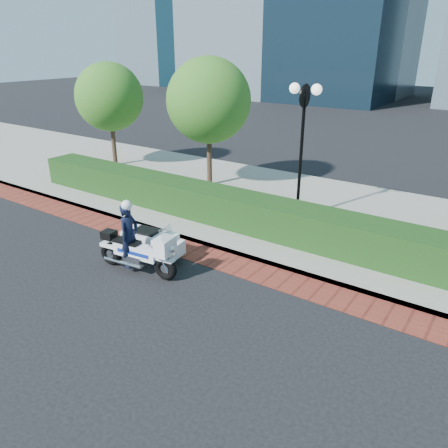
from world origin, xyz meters
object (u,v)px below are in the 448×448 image
Objects in this scene: tree_a at (109,97)px; police_motorcycle at (142,243)px; tree_b at (209,101)px; lamppost at (303,131)px.

tree_a is 10.57m from police_motorcycle.
tree_b is 2.06× the size of police_motorcycle.
lamppost is at bearing -16.11° from tree_b.
tree_a reaches higher than lamppost.
tree_b reaches higher than police_motorcycle.
police_motorcycle is (2.52, -6.39, -2.78)m from tree_b.
lamppost is 1.78× the size of police_motorcycle.
police_motorcycle is at bearing -111.22° from lamppost.
lamppost is 10.09m from tree_a.
tree_b is at bearing 104.48° from police_motorcycle.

